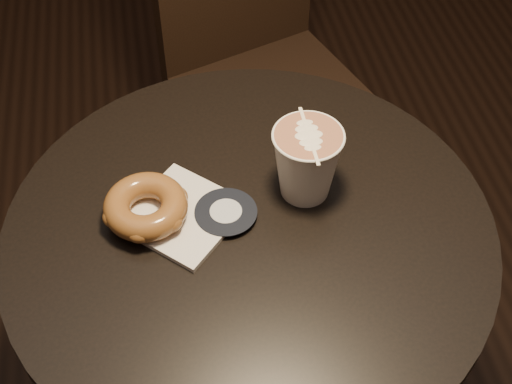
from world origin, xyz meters
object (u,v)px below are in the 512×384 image
(chair, at_px, (254,37))
(latte_cup, at_px, (306,163))
(cafe_table, at_px, (250,302))
(doughnut, at_px, (146,206))
(pastry_bag, at_px, (183,215))

(chair, xyz_separation_m, latte_cup, (-0.04, -0.65, 0.26))
(cafe_table, relative_size, doughnut, 6.29)
(chair, relative_size, latte_cup, 8.75)
(cafe_table, height_order, chair, chair)
(pastry_bag, relative_size, latte_cup, 1.26)
(chair, distance_m, latte_cup, 0.70)
(chair, xyz_separation_m, doughnut, (-0.27, -0.67, 0.23))
(cafe_table, bearing_deg, latte_cup, 29.79)
(cafe_table, xyz_separation_m, chair, (0.13, 0.70, -0.00))
(chair, relative_size, pastry_bag, 6.94)
(doughnut, bearing_deg, cafe_table, -14.68)
(pastry_bag, xyz_separation_m, doughnut, (-0.05, 0.00, 0.02))
(cafe_table, distance_m, pastry_bag, 0.22)
(pastry_bag, bearing_deg, doughnut, 127.61)
(chair, height_order, pastry_bag, chair)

